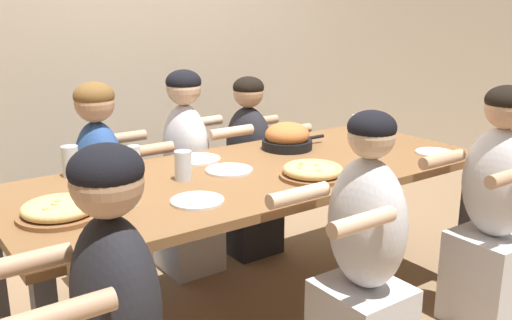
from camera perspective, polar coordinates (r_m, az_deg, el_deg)
name	(u,v)px	position (r m, az deg, el deg)	size (l,w,h in m)	color
ground_plane	(256,316)	(3.06, 0.00, -15.37)	(18.00, 18.00, 0.00)	#896B4C
dining_table	(256,185)	(2.76, 0.00, -2.49)	(2.38, 0.97, 0.79)	brown
pizza_board_main	(313,172)	(2.62, 5.69, -1.17)	(0.31, 0.31, 0.06)	brown
pizza_board_second	(59,210)	(2.27, -19.06, -4.75)	(0.32, 0.32, 0.05)	brown
skillet_bowl	(287,138)	(3.13, 3.15, 2.24)	(0.40, 0.28, 0.15)	black
empty_plate_a	(229,170)	(2.72, -2.71, -1.02)	(0.23, 0.23, 0.02)	white
empty_plate_b	(198,159)	(2.92, -5.84, 0.08)	(0.23, 0.23, 0.02)	white
empty_plate_c	(435,153)	(3.18, 17.45, 0.71)	(0.20, 0.20, 0.02)	white
empty_plate_d	(197,201)	(2.32, -5.89, -4.07)	(0.22, 0.22, 0.02)	white
drinking_glass_a	(183,168)	(2.59, -7.29, -0.76)	(0.08, 0.08, 0.14)	silver
drinking_glass_b	(129,191)	(2.31, -12.54, -3.02)	(0.07, 0.07, 0.14)	silver
drinking_glass_c	(375,132)	(3.31, 11.78, 2.71)	(0.06, 0.06, 0.14)	silver
drinking_glass_d	(71,163)	(2.76, -18.05, -0.26)	(0.08, 0.08, 0.15)	silver
drinking_glass_e	(369,129)	(3.40, 11.25, 3.09)	(0.07, 0.07, 0.15)	silver
drinking_glass_f	(357,125)	(3.54, 10.11, 3.45)	(0.07, 0.07, 0.12)	silver
drinking_glass_g	(134,158)	(2.83, -12.09, 0.22)	(0.06, 0.06, 0.11)	silver
diner_far_midleft	(102,198)	(3.19, -15.10, -3.73)	(0.51, 0.40, 1.18)	#2D5193
diner_near_right	(493,219)	(3.00, 22.62, -5.50)	(0.51, 0.40, 1.21)	silver
diner_far_midright	(249,174)	(3.62, -0.68, -1.40)	(0.51, 0.40, 1.14)	#232328
diner_near_center	(363,271)	(2.35, 10.68, -10.86)	(0.51, 0.40, 1.19)	silver
diner_far_center	(187,180)	(3.39, -6.90, -2.03)	(0.51, 0.40, 1.21)	silver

